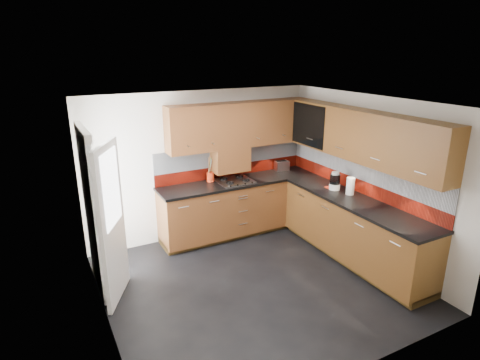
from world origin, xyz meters
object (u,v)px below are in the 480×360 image
toaster (282,166)px  food_processor (335,181)px  utensil_pot (210,176)px  gas_hob (235,181)px

toaster → food_processor: 1.25m
utensil_pot → toaster: 1.38m
gas_hob → food_processor: bearing=-41.6°
gas_hob → food_processor: food_processor is taller
gas_hob → toaster: size_ratio=2.20×
utensil_pot → toaster: size_ratio=1.67×
gas_hob → toaster: toaster is taller
gas_hob → utensil_pot: 0.41m
gas_hob → food_processor: 1.59m
gas_hob → toaster: 1.05m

